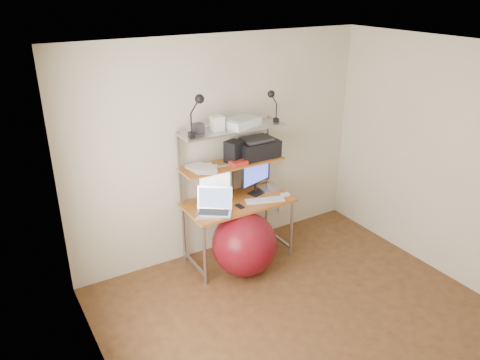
% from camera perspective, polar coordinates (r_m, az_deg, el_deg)
% --- Properties ---
extents(room, '(3.60, 3.60, 3.60)m').
position_cam_1_polar(room, '(3.92, 10.58, -3.70)').
color(room, brown).
rests_on(room, ground).
extents(computer_desk, '(1.20, 0.60, 1.57)m').
position_cam_1_polar(computer_desk, '(5.15, -0.59, -0.15)').
color(computer_desk, '#BA6D24').
rests_on(computer_desk, ground).
extents(desktop, '(1.20, 0.60, 0.00)m').
position_cam_1_polar(desktop, '(5.19, -0.23, -2.57)').
color(desktop, '#BA6D24').
rests_on(desktop, computer_desk).
extents(mid_shelf, '(1.18, 0.34, 0.00)m').
position_cam_1_polar(mid_shelf, '(5.13, -0.98, 2.11)').
color(mid_shelf, '#BA6D24').
rests_on(mid_shelf, computer_desk).
extents(top_shelf, '(1.18, 0.34, 0.00)m').
position_cam_1_polar(top_shelf, '(5.00, -1.01, 6.40)').
color(top_shelf, '#AAAAAF').
rests_on(top_shelf, computer_desk).
extents(floor, '(3.60, 3.60, 0.00)m').
position_cam_1_polar(floor, '(4.62, 9.39, -17.67)').
color(floor, brown).
rests_on(floor, ground).
extents(wall_outlet, '(0.08, 0.01, 0.12)m').
position_cam_1_polar(wall_outlet, '(6.06, 5.04, -3.28)').
color(wall_outlet, white).
rests_on(wall_outlet, room).
extents(monitor_silver, '(0.41, 0.14, 0.45)m').
position_cam_1_polar(monitor_silver, '(5.05, -3.13, -0.34)').
color(monitor_silver, '#B2B1B6').
rests_on(monitor_silver, desktop).
extents(monitor_black, '(0.45, 0.19, 0.47)m').
position_cam_1_polar(monitor_black, '(5.29, 1.93, 0.71)').
color(monitor_black, black).
rests_on(monitor_black, desktop).
extents(laptop, '(0.47, 0.45, 0.32)m').
position_cam_1_polar(laptop, '(4.94, -3.15, -3.27)').
color(laptop, silver).
rests_on(laptop, desktop).
extents(keyboard, '(0.45, 0.25, 0.01)m').
position_cam_1_polar(keyboard, '(5.20, 3.04, -2.46)').
color(keyboard, white).
rests_on(keyboard, desktop).
extents(mouse, '(0.10, 0.06, 0.03)m').
position_cam_1_polar(mouse, '(5.33, 5.54, -1.78)').
color(mouse, white).
rests_on(mouse, desktop).
extents(mac_mini, '(0.23, 0.23, 0.04)m').
position_cam_1_polar(mac_mini, '(5.44, 3.52, -1.07)').
color(mac_mini, silver).
rests_on(mac_mini, desktop).
extents(phone, '(0.07, 0.12, 0.01)m').
position_cam_1_polar(phone, '(5.06, -0.04, -3.22)').
color(phone, black).
rests_on(phone, desktop).
extents(printer, '(0.47, 0.32, 0.22)m').
position_cam_1_polar(printer, '(5.28, 2.03, 3.95)').
color(printer, black).
rests_on(printer, mid_shelf).
extents(nas_cube, '(0.21, 0.21, 0.24)m').
position_cam_1_polar(nas_cube, '(5.11, -0.75, 3.48)').
color(nas_cube, black).
rests_on(nas_cube, mid_shelf).
extents(red_box, '(0.19, 0.13, 0.05)m').
position_cam_1_polar(red_box, '(5.05, -0.19, 2.09)').
color(red_box, '#B4291C').
rests_on(red_box, mid_shelf).
extents(scanner, '(0.44, 0.35, 0.10)m').
position_cam_1_polar(scanner, '(5.02, 0.20, 7.07)').
color(scanner, white).
rests_on(scanner, top_shelf).
extents(box_white, '(0.14, 0.12, 0.15)m').
position_cam_1_polar(box_white, '(4.89, -2.78, 6.92)').
color(box_white, white).
rests_on(box_white, top_shelf).
extents(box_grey, '(0.10, 0.10, 0.10)m').
position_cam_1_polar(box_grey, '(4.82, -5.12, 6.30)').
color(box_grey, '#303033').
rests_on(box_grey, top_shelf).
extents(clip_lamp_left, '(0.17, 0.09, 0.42)m').
position_cam_1_polar(clip_lamp_left, '(4.65, -5.16, 8.97)').
color(clip_lamp_left, black).
rests_on(clip_lamp_left, top_shelf).
extents(clip_lamp_right, '(0.14, 0.08, 0.36)m').
position_cam_1_polar(clip_lamp_right, '(5.11, 3.95, 9.81)').
color(clip_lamp_right, black).
rests_on(clip_lamp_right, top_shelf).
extents(exercise_ball, '(0.71, 0.71, 0.71)m').
position_cam_1_polar(exercise_ball, '(5.13, 0.53, -7.81)').
color(exercise_ball, maroon).
rests_on(exercise_ball, floor).
extents(paper_stack, '(0.36, 0.41, 0.02)m').
position_cam_1_polar(paper_stack, '(4.96, -4.59, 1.45)').
color(paper_stack, white).
rests_on(paper_stack, mid_shelf).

